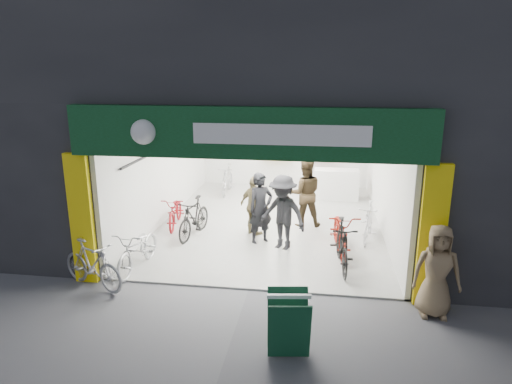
% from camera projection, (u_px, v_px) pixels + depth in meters
% --- Properties ---
extents(ground, '(60.00, 60.00, 0.00)m').
position_uv_depth(ground, '(248.00, 290.00, 8.76)').
color(ground, '#56565B').
rests_on(ground, ground).
extents(building, '(17.00, 10.27, 8.00)m').
position_uv_depth(building, '(311.00, 60.00, 12.25)').
color(building, '#232326').
rests_on(building, ground).
extents(bike_left_front, '(0.72, 1.79, 0.92)m').
position_uv_depth(bike_left_front, '(138.00, 249.00, 9.55)').
color(bike_left_front, '#BABBBF').
rests_on(bike_left_front, ground).
extents(bike_left_midfront, '(0.75, 1.73, 1.01)m').
position_uv_depth(bike_left_midfront, '(194.00, 218.00, 11.38)').
color(bike_left_midfront, black).
rests_on(bike_left_midfront, ground).
extents(bike_left_midback, '(0.80, 1.70, 0.86)m').
position_uv_depth(bike_left_midback, '(176.00, 211.00, 12.15)').
color(bike_left_midback, maroon).
rests_on(bike_left_midback, ground).
extents(bike_left_back, '(0.47, 1.64, 0.99)m').
position_uv_depth(bike_left_back, '(227.00, 180.00, 15.31)').
color(bike_left_back, '#A2A2A7').
rests_on(bike_left_back, ground).
extents(bike_right_front, '(0.62, 1.78, 1.05)m').
position_uv_depth(bike_right_front, '(342.00, 245.00, 9.58)').
color(bike_right_front, black).
rests_on(bike_right_front, ground).
extents(bike_right_mid, '(0.86, 2.00, 1.02)m').
position_uv_depth(bike_right_mid, '(341.00, 232.00, 10.41)').
color(bike_right_mid, maroon).
rests_on(bike_right_mid, ground).
extents(bike_right_back, '(0.75, 1.62, 0.94)m').
position_uv_depth(bike_right_back, '(368.00, 222.00, 11.19)').
color(bike_right_back, silver).
rests_on(bike_right_back, ground).
extents(parked_bike, '(1.64, 1.06, 0.96)m').
position_uv_depth(parked_bike, '(92.00, 264.00, 8.76)').
color(parked_bike, '#AFAFB4').
rests_on(parked_bike, ground).
extents(customer_a, '(0.76, 0.73, 1.75)m').
position_uv_depth(customer_a, '(261.00, 209.00, 10.87)').
color(customer_a, black).
rests_on(customer_a, ground).
extents(customer_b, '(1.00, 0.83, 1.84)m').
position_uv_depth(customer_b, '(305.00, 193.00, 12.04)').
color(customer_b, '#312616').
rests_on(customer_b, ground).
extents(customer_c, '(1.33, 1.10, 1.79)m').
position_uv_depth(customer_c, '(283.00, 213.00, 10.49)').
color(customer_c, black).
rests_on(customer_c, ground).
extents(customer_d, '(0.96, 0.81, 1.54)m').
position_uv_depth(customer_d, '(255.00, 207.00, 11.41)').
color(customer_d, olive).
rests_on(customer_d, ground).
extents(pedestrian_near, '(0.81, 0.53, 1.63)m').
position_uv_depth(pedestrian_near, '(437.00, 271.00, 7.69)').
color(pedestrian_near, '#7F694A').
rests_on(pedestrian_near, ground).
extents(sandwich_board, '(0.69, 0.71, 0.95)m').
position_uv_depth(sandwich_board, '(289.00, 323.00, 6.68)').
color(sandwich_board, '#0F3E25').
rests_on(sandwich_board, ground).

